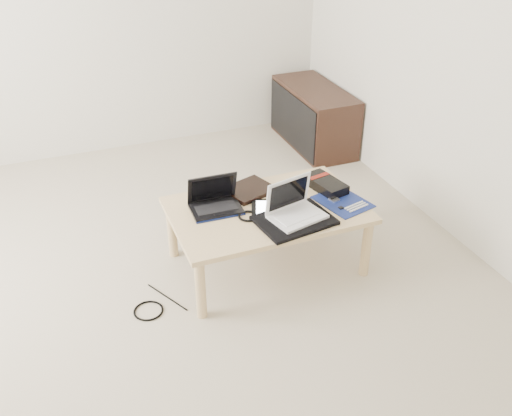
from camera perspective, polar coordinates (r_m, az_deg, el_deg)
name	(u,v)px	position (r m, az deg, el deg)	size (l,w,h in m)	color
ground	(146,293)	(3.34, -10.99, -8.30)	(4.00, 4.00, 0.00)	beige
coffee_table	(267,215)	(3.29, 1.10, -0.72)	(1.10, 0.70, 0.40)	tan
media_cabinet	(313,117)	(4.91, 5.73, 9.07)	(0.41, 0.90, 0.50)	#371F16
book	(249,190)	(3.42, -0.67, 1.83)	(0.33, 0.30, 0.03)	black
netbook	(215,202)	(3.25, -4.14, 0.60)	(0.29, 0.22, 0.20)	black
tablet	(275,209)	(3.25, 1.91, -0.09)	(0.32, 0.29, 0.01)	black
remote	(294,202)	(3.32, 3.85, 0.64)	(0.09, 0.23, 0.02)	silver
neoprene_sleeve	(294,220)	(3.14, 3.86, -1.23)	(0.41, 0.30, 0.02)	black
white_laptop	(294,209)	(3.15, 3.85, -0.06)	(0.33, 0.27, 0.21)	white
motherboard	(343,202)	(3.36, 8.69, 0.64)	(0.31, 0.35, 0.01)	#0D1153
gpu_box	(325,184)	(3.47, 6.95, 2.37)	(0.20, 0.30, 0.06)	black
cable_coil	(248,216)	(3.18, -0.79, -0.81)	(0.11, 0.11, 0.01)	black
floor_cable_coil	(148,311)	(3.21, -10.71, -10.06)	(0.16, 0.16, 0.01)	black
floor_cable_trail	(167,297)	(3.28, -8.88, -8.79)	(0.01, 0.01, 0.33)	black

